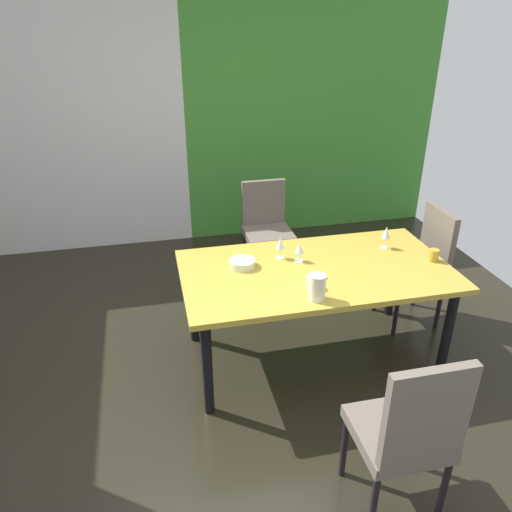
{
  "coord_description": "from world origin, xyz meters",
  "views": [
    {
      "loc": [
        -0.42,
        -2.6,
        2.41
      ],
      "look_at": [
        0.27,
        0.43,
        0.85
      ],
      "focal_mm": 35.0,
      "sensor_mm": 36.0,
      "label": 1
    }
  ],
  "objects_px": {
    "dining_table": "(316,278)",
    "chair_right_far": "(421,261)",
    "wine_glass_left": "(299,249)",
    "cup_corner": "(311,282)",
    "wine_glass_south": "(280,244)",
    "serving_bowl_near_window": "(242,263)",
    "wine_glass_near_shelf": "(386,233)",
    "pitcher_west": "(318,287)",
    "chair_head_far": "(266,225)",
    "chair_head_near": "(408,431)",
    "cup_north": "(434,255)"
  },
  "relations": [
    {
      "from": "dining_table",
      "to": "chair_right_far",
      "type": "distance_m",
      "value": 1.06
    },
    {
      "from": "wine_glass_left",
      "to": "cup_corner",
      "type": "xyz_separation_m",
      "value": [
        -0.04,
        -0.38,
        -0.05
      ]
    },
    {
      "from": "dining_table",
      "to": "wine_glass_south",
      "type": "xyz_separation_m",
      "value": [
        -0.21,
        0.22,
        0.19
      ]
    },
    {
      "from": "dining_table",
      "to": "serving_bowl_near_window",
      "type": "xyz_separation_m",
      "value": [
        -0.5,
        0.14,
        0.11
      ]
    },
    {
      "from": "wine_glass_near_shelf",
      "to": "wine_glass_left",
      "type": "relative_size",
      "value": 1.26
    },
    {
      "from": "pitcher_west",
      "to": "chair_head_far",
      "type": "bearing_deg",
      "value": 86.54
    },
    {
      "from": "chair_head_far",
      "to": "serving_bowl_near_window",
      "type": "height_order",
      "value": "chair_head_far"
    },
    {
      "from": "wine_glass_near_shelf",
      "to": "serving_bowl_near_window",
      "type": "xyz_separation_m",
      "value": [
        -1.12,
        -0.06,
        -0.1
      ]
    },
    {
      "from": "wine_glass_near_shelf",
      "to": "serving_bowl_near_window",
      "type": "relative_size",
      "value": 0.95
    },
    {
      "from": "dining_table",
      "to": "wine_glass_left",
      "type": "distance_m",
      "value": 0.24
    },
    {
      "from": "wine_glass_south",
      "to": "chair_head_near",
      "type": "bearing_deg",
      "value": -82.07
    },
    {
      "from": "dining_table",
      "to": "chair_head_near",
      "type": "bearing_deg",
      "value": -89.5
    },
    {
      "from": "chair_head_far",
      "to": "wine_glass_south",
      "type": "height_order",
      "value": "chair_head_far"
    },
    {
      "from": "chair_right_far",
      "to": "cup_corner",
      "type": "bearing_deg",
      "value": 115.5
    },
    {
      "from": "wine_glass_near_shelf",
      "to": "cup_north",
      "type": "relative_size",
      "value": 1.95
    },
    {
      "from": "wine_glass_left",
      "to": "chair_head_far",
      "type": "bearing_deg",
      "value": 87.2
    },
    {
      "from": "wine_glass_south",
      "to": "wine_glass_left",
      "type": "xyz_separation_m",
      "value": [
        0.12,
        -0.08,
        -0.02
      ]
    },
    {
      "from": "chair_head_near",
      "to": "chair_right_far",
      "type": "xyz_separation_m",
      "value": [
        1.0,
        1.65,
        -0.02
      ]
    },
    {
      "from": "chair_head_near",
      "to": "pitcher_west",
      "type": "xyz_separation_m",
      "value": [
        -0.14,
        0.96,
        0.28
      ]
    },
    {
      "from": "chair_right_far",
      "to": "cup_corner",
      "type": "xyz_separation_m",
      "value": [
        -1.14,
        -0.54,
        0.25
      ]
    },
    {
      "from": "chair_right_far",
      "to": "pitcher_west",
      "type": "relative_size",
      "value": 5.68
    },
    {
      "from": "wine_glass_left",
      "to": "cup_north",
      "type": "height_order",
      "value": "wine_glass_left"
    },
    {
      "from": "dining_table",
      "to": "chair_head_far",
      "type": "bearing_deg",
      "value": 91.16
    },
    {
      "from": "serving_bowl_near_window",
      "to": "dining_table",
      "type": "bearing_deg",
      "value": -15.98
    },
    {
      "from": "chair_head_far",
      "to": "pitcher_west",
      "type": "xyz_separation_m",
      "value": [
        -0.1,
        -1.73,
        0.31
      ]
    },
    {
      "from": "chair_head_near",
      "to": "chair_right_far",
      "type": "distance_m",
      "value": 1.93
    },
    {
      "from": "wine_glass_south",
      "to": "cup_north",
      "type": "height_order",
      "value": "wine_glass_south"
    },
    {
      "from": "cup_north",
      "to": "chair_right_far",
      "type": "bearing_deg",
      "value": 68.12
    },
    {
      "from": "chair_head_near",
      "to": "cup_corner",
      "type": "xyz_separation_m",
      "value": [
        -0.13,
        1.11,
        0.23
      ]
    },
    {
      "from": "chair_head_far",
      "to": "wine_glass_left",
      "type": "xyz_separation_m",
      "value": [
        -0.06,
        -1.21,
        0.32
      ]
    },
    {
      "from": "chair_head_far",
      "to": "serving_bowl_near_window",
      "type": "xyz_separation_m",
      "value": [
        -0.47,
        -1.2,
        0.25
      ]
    },
    {
      "from": "pitcher_west",
      "to": "cup_corner",
      "type": "bearing_deg",
      "value": 86.06
    },
    {
      "from": "serving_bowl_near_window",
      "to": "cup_corner",
      "type": "distance_m",
      "value": 0.54
    },
    {
      "from": "dining_table",
      "to": "cup_corner",
      "type": "relative_size",
      "value": 21.54
    },
    {
      "from": "chair_right_far",
      "to": "chair_head_near",
      "type": "bearing_deg",
      "value": 148.78
    },
    {
      "from": "chair_right_far",
      "to": "cup_corner",
      "type": "relative_size",
      "value": 11.21
    },
    {
      "from": "dining_table",
      "to": "wine_glass_south",
      "type": "bearing_deg",
      "value": 133.76
    },
    {
      "from": "chair_head_near",
      "to": "cup_corner",
      "type": "relative_size",
      "value": 11.81
    },
    {
      "from": "chair_head_near",
      "to": "serving_bowl_near_window",
      "type": "xyz_separation_m",
      "value": [
        -0.51,
        1.5,
        0.21
      ]
    },
    {
      "from": "chair_head_near",
      "to": "serving_bowl_near_window",
      "type": "bearing_deg",
      "value": 108.93
    },
    {
      "from": "serving_bowl_near_window",
      "to": "cup_corner",
      "type": "xyz_separation_m",
      "value": [
        0.38,
        -0.39,
        0.02
      ]
    },
    {
      "from": "serving_bowl_near_window",
      "to": "pitcher_west",
      "type": "relative_size",
      "value": 1.05
    },
    {
      "from": "chair_head_far",
      "to": "cup_corner",
      "type": "relative_size",
      "value": 10.68
    },
    {
      "from": "cup_corner",
      "to": "pitcher_west",
      "type": "bearing_deg",
      "value": -93.94
    },
    {
      "from": "chair_right_far",
      "to": "wine_glass_near_shelf",
      "type": "height_order",
      "value": "chair_right_far"
    },
    {
      "from": "cup_north",
      "to": "chair_head_far",
      "type": "bearing_deg",
      "value": 122.15
    },
    {
      "from": "chair_right_far",
      "to": "serving_bowl_near_window",
      "type": "bearing_deg",
      "value": 95.84
    },
    {
      "from": "serving_bowl_near_window",
      "to": "pitcher_west",
      "type": "bearing_deg",
      "value": -55.28
    },
    {
      "from": "cup_corner",
      "to": "dining_table",
      "type": "bearing_deg",
      "value": 63.32
    },
    {
      "from": "chair_head_far",
      "to": "cup_corner",
      "type": "bearing_deg",
      "value": 86.58
    }
  ]
}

